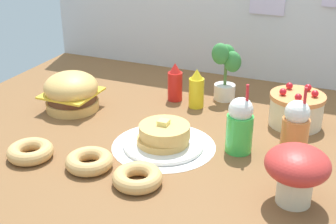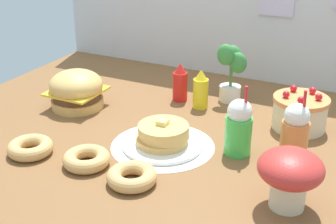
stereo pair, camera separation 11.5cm
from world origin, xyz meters
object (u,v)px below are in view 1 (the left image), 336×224
cream_soda_cup (240,125)px  donut_pink_glaze (30,151)px  mushroom_stool (297,169)px  orange_float_cup (295,129)px  donut_chocolate (89,161)px  donut_vanilla (137,177)px  potted_plant (226,69)px  ketchup_bottle (175,83)px  layer_cake (296,109)px  pancake_stack (164,137)px  burger (71,92)px  mustard_bottle (196,90)px

cream_soda_cup → donut_pink_glaze: (-0.81, -0.41, -0.09)m
cream_soda_cup → mushroom_stool: (0.29, -0.30, 0.01)m
orange_float_cup → donut_chocolate: (-0.76, -0.45, -0.09)m
donut_vanilla → potted_plant: potted_plant is taller
ketchup_bottle → orange_float_cup: bearing=-27.5°
layer_cake → mushroom_stool: mushroom_stool is taller
layer_cake → ketchup_bottle: (-0.67, 0.06, 0.02)m
pancake_stack → ketchup_bottle: bearing=107.1°
pancake_stack → orange_float_cup: size_ratio=1.13×
donut_vanilla → mushroom_stool: 0.61m
orange_float_cup → donut_pink_glaze: size_ratio=1.61×
orange_float_cup → donut_vanilla: 0.72m
burger → cream_soda_cup: cream_soda_cup is taller
donut_chocolate → potted_plant: 1.00m
layer_cake → ketchup_bottle: bearing=174.9°
burger → mustard_bottle: size_ratio=1.33×
mustard_bottle → orange_float_cup: size_ratio=0.67×
pancake_stack → cream_soda_cup: (0.32, 0.09, 0.08)m
cream_soda_cup → orange_float_cup: same height
orange_float_cup → ketchup_bottle: bearing=152.5°
burger → donut_chocolate: bearing=-50.1°
burger → mushroom_stool: 1.30m
donut_pink_glaze → donut_vanilla: size_ratio=1.00×
pancake_stack → donut_pink_glaze: (-0.49, -0.32, -0.02)m
potted_plant → pancake_stack: bearing=-97.7°
orange_float_cup → donut_vanilla: bearing=-137.1°
burger → orange_float_cup: 1.17m
donut_vanilla → mushroom_stool: (0.58, 0.12, 0.11)m
potted_plant → mushroom_stool: potted_plant is taller
donut_chocolate → mushroom_stool: bearing=5.9°
cream_soda_cup → ketchup_bottle: bearing=138.1°
ketchup_bottle → donut_chocolate: size_ratio=1.08×
layer_cake → orange_float_cup: 0.32m
mustard_bottle → donut_pink_glaze: size_ratio=1.08×
ketchup_bottle → donut_vanilla: ketchup_bottle is taller
ketchup_bottle → donut_chocolate: bearing=-93.5°
ketchup_bottle → mustard_bottle: 0.15m
cream_soda_cup → orange_float_cup: bearing=15.6°
donut_vanilla → mushroom_stool: mushroom_stool is taller
ketchup_bottle → potted_plant: 0.29m
ketchup_bottle → donut_pink_glaze: ketchup_bottle is taller
mustard_bottle → mushroom_stool: 0.94m
donut_pink_glaze → potted_plant: size_ratio=0.61×
ketchup_bottle → layer_cake: bearing=-5.1°
cream_soda_cup → donut_pink_glaze: size_ratio=1.61×
ketchup_bottle → orange_float_cup: (0.71, -0.37, 0.03)m
donut_vanilla → mushroom_stool: size_ratio=0.85×
mustard_bottle → donut_vanilla: 0.82m
pancake_stack → ketchup_bottle: ketchup_bottle is taller
pancake_stack → donut_vanilla: 0.33m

